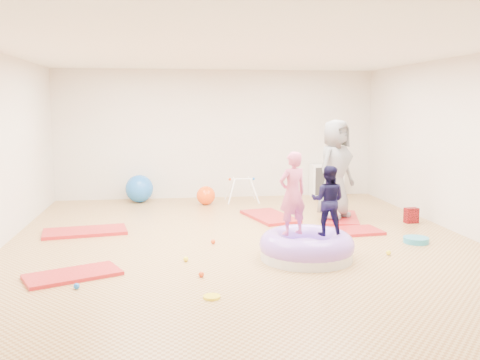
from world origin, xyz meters
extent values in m
cube|color=tan|center=(0.00, 0.00, 0.00)|extent=(7.00, 8.00, 0.01)
cube|color=white|center=(0.00, 0.00, 2.80)|extent=(7.00, 8.00, 0.01)
cube|color=silver|center=(0.00, 4.00, 1.40)|extent=(7.00, 0.01, 2.80)
cube|color=silver|center=(0.00, -4.00, 1.40)|extent=(7.00, 0.01, 2.80)
cube|color=silver|center=(3.50, 0.00, 1.40)|extent=(0.01, 8.00, 2.80)
cube|color=red|center=(-2.25, -1.34, 0.02)|extent=(1.22, 0.95, 0.05)
cube|color=red|center=(-2.43, 0.90, 0.03)|extent=(1.38, 0.85, 0.05)
cube|color=red|center=(0.73, 1.64, 0.03)|extent=(0.95, 1.41, 0.05)
cube|color=red|center=(1.70, 0.34, 0.02)|extent=(1.23, 0.71, 0.05)
cube|color=red|center=(1.96, 1.36, 0.03)|extent=(0.91, 1.34, 0.05)
cylinder|color=silver|center=(0.72, -0.99, 0.07)|extent=(1.23, 1.23, 0.14)
torus|color=#9061DC|center=(0.72, -0.99, 0.20)|extent=(1.26, 1.26, 0.34)
ellipsoid|color=#9061DC|center=(0.72, -0.99, 0.12)|extent=(0.67, 0.67, 0.30)
imported|color=#D1587C|center=(0.54, -0.88, 0.92)|extent=(0.47, 0.39, 1.12)
imported|color=black|center=(1.00, -0.98, 0.83)|extent=(0.56, 0.51, 0.94)
imported|color=slate|center=(1.85, 1.34, 0.92)|extent=(1.01, 0.96, 1.74)
ellipsoid|color=#CEDEFF|center=(1.74, 1.18, 0.15)|extent=(0.34, 0.22, 0.19)
sphere|color=#E3B192|center=(1.74, 1.02, 0.17)|extent=(0.16, 0.16, 0.16)
sphere|color=#DB4212|center=(1.47, -0.26, 0.03)|extent=(0.07, 0.07, 0.07)
sphere|color=#DB4212|center=(-0.72, -1.57, 0.03)|extent=(0.07, 0.07, 0.07)
sphere|color=#DB4212|center=(-0.45, -0.04, 0.03)|extent=(0.07, 0.07, 0.07)
sphere|color=yellow|center=(1.88, -0.97, 0.03)|extent=(0.07, 0.07, 0.07)
sphere|color=blue|center=(0.53, -0.64, 0.03)|extent=(0.07, 0.07, 0.07)
sphere|color=yellow|center=(-0.88, -0.90, 0.03)|extent=(0.07, 0.07, 0.07)
sphere|color=blue|center=(-2.13, -1.80, 0.03)|extent=(0.07, 0.07, 0.07)
sphere|color=blue|center=(-1.70, 3.57, 0.29)|extent=(0.58, 0.58, 0.58)
sphere|color=#FF4B0E|center=(-0.33, 3.10, 0.19)|extent=(0.39, 0.39, 0.39)
cylinder|color=white|center=(0.20, 3.02, 0.28)|extent=(0.19, 0.20, 0.52)
cylinder|color=white|center=(0.20, 3.46, 0.28)|extent=(0.19, 0.20, 0.52)
cylinder|color=white|center=(0.68, 3.02, 0.28)|extent=(0.19, 0.20, 0.52)
cylinder|color=white|center=(0.68, 3.46, 0.28)|extent=(0.19, 0.20, 0.52)
cylinder|color=white|center=(0.44, 3.24, 0.50)|extent=(0.50, 0.03, 0.03)
sphere|color=#DB4212|center=(0.19, 3.24, 0.50)|extent=(0.06, 0.06, 0.06)
sphere|color=blue|center=(0.69, 3.24, 0.50)|extent=(0.06, 0.06, 0.06)
cube|color=white|center=(2.45, 3.80, 0.36)|extent=(0.72, 0.35, 0.72)
cube|color=#333131|center=(2.45, 3.63, 0.36)|extent=(0.62, 0.02, 0.62)
cube|color=white|center=(2.45, 3.75, 0.36)|extent=(0.02, 0.24, 0.63)
cube|color=white|center=(2.45, 3.75, 0.36)|extent=(0.63, 0.24, 0.02)
cylinder|color=teal|center=(2.56, -0.39, 0.04)|extent=(0.38, 0.38, 0.08)
cube|color=#A90D13|center=(3.10, 0.91, 0.13)|extent=(0.24, 0.17, 0.26)
cylinder|color=yellow|center=(-0.66, -2.28, 0.01)|extent=(0.19, 0.19, 0.03)
camera|label=1|loc=(-1.10, -7.73, 2.04)|focal=40.00mm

